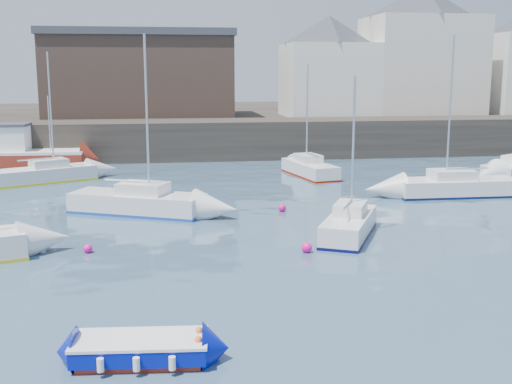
{
  "coord_description": "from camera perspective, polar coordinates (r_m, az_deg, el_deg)",
  "views": [
    {
      "loc": [
        -4.14,
        -16.29,
        6.94
      ],
      "look_at": [
        0.0,
        12.0,
        1.5
      ],
      "focal_mm": 45.0,
      "sensor_mm": 36.0,
      "label": 1
    }
  ],
  "objects": [
    {
      "name": "warehouse",
      "position": [
        59.32,
        -10.29,
        10.3
      ],
      "size": [
        16.4,
        10.4,
        7.6
      ],
      "color": "#3D2D26",
      "rests_on": "land_strip"
    },
    {
      "name": "buoy_near",
      "position": [
        25.74,
        -14.7,
        -5.23
      ],
      "size": [
        0.36,
        0.36,
        0.36
      ],
      "primitive_type": "sphere",
      "color": "#F81089",
      "rests_on": "ground"
    },
    {
      "name": "sailboat_c",
      "position": [
        27.47,
        8.28,
        -2.87
      ],
      "size": [
        3.73,
        5.29,
        6.72
      ],
      "color": "silver",
      "rests_on": "ground"
    },
    {
      "name": "land_strip",
      "position": [
        69.63,
        -4.92,
        6.17
      ],
      "size": [
        90.0,
        32.0,
        2.8
      ],
      "primitive_type": "cube",
      "color": "#28231E",
      "rests_on": "ground"
    },
    {
      "name": "bldg_east_d",
      "position": [
        59.74,
        6.47,
        11.12
      ],
      "size": [
        11.14,
        11.14,
        8.95
      ],
      "color": "white",
      "rests_on": "land_strip"
    },
    {
      "name": "water",
      "position": [
        18.19,
        5.6,
        -11.72
      ],
      "size": [
        220.0,
        220.0,
        0.0
      ],
      "primitive_type": "plane",
      "color": "#2D4760",
      "rests_on": "ground"
    },
    {
      "name": "blue_dinghy",
      "position": [
        16.14,
        -10.24,
        -13.54
      ],
      "size": [
        3.35,
        1.86,
        0.62
      ],
      "color": "maroon",
      "rests_on": "ground"
    },
    {
      "name": "sailboat_f",
      "position": [
        42.84,
        4.79,
        2.11
      ],
      "size": [
        2.92,
        5.89,
        7.34
      ],
      "color": "silver",
      "rests_on": "ground"
    },
    {
      "name": "sailboat_d",
      "position": [
        37.67,
        17.4,
        0.49
      ],
      "size": [
        6.95,
        2.3,
        8.83
      ],
      "color": "silver",
      "rests_on": "ground"
    },
    {
      "name": "sailboat_b",
      "position": [
        32.05,
        -10.44,
        -0.89
      ],
      "size": [
        6.98,
        4.75,
        8.62
      ],
      "color": "silver",
      "rests_on": "ground"
    },
    {
      "name": "quay_wall",
      "position": [
        51.74,
        -3.71,
        4.72
      ],
      "size": [
        90.0,
        5.0,
        3.0
      ],
      "primitive_type": "cube",
      "color": "#28231E",
      "rests_on": "ground"
    },
    {
      "name": "bldg_east_a",
      "position": [
        63.12,
        14.49,
        12.14
      ],
      "size": [
        13.36,
        13.36,
        11.8
      ],
      "color": "beige",
      "rests_on": "land_strip"
    },
    {
      "name": "sailboat_h",
      "position": [
        42.46,
        -18.24,
        1.54
      ],
      "size": [
        6.48,
        4.62,
        8.05
      ],
      "color": "silver",
      "rests_on": "ground"
    },
    {
      "name": "buoy_far",
      "position": [
        32.08,
        2.33,
        -1.73
      ],
      "size": [
        0.4,
        0.4,
        0.4
      ],
      "primitive_type": "sphere",
      "color": "#F81089",
      "rests_on": "ground"
    },
    {
      "name": "fishing_boat",
      "position": [
        49.15,
        -19.72,
        3.2
      ],
      "size": [
        7.93,
        3.36,
        5.15
      ],
      "color": "maroon",
      "rests_on": "ground"
    },
    {
      "name": "buoy_mid",
      "position": [
        25.01,
        4.53,
        -5.37
      ],
      "size": [
        0.43,
        0.43,
        0.43
      ],
      "primitive_type": "sphere",
      "color": "#F81089",
      "rests_on": "ground"
    }
  ]
}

